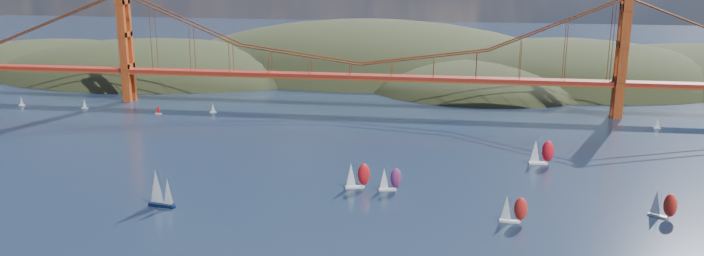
% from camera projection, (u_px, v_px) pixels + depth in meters
% --- Properties ---
extents(headlands, '(725.00, 225.00, 96.00)m').
position_uv_depth(headlands, '(453.00, 95.00, 427.29)').
color(headlands, black).
rests_on(headlands, ground).
extents(bridge, '(552.00, 12.00, 55.00)m').
position_uv_depth(bridge, '(357.00, 43.00, 328.60)').
color(bridge, maroon).
rests_on(bridge, ground).
extents(sloop_navy, '(8.54, 5.28, 12.83)m').
position_uv_depth(sloop_navy, '(160.00, 189.00, 207.12)').
color(sloop_navy, black).
rests_on(sloop_navy, ground).
extents(racer_0, '(8.39, 4.90, 9.40)m').
position_uv_depth(racer_0, '(357.00, 175.00, 223.34)').
color(racer_0, silver).
rests_on(racer_0, ground).
extents(racer_1, '(7.75, 3.46, 8.78)m').
position_uv_depth(racer_1, '(513.00, 209.00, 195.15)').
color(racer_1, white).
rests_on(racer_1, ground).
extents(racer_2, '(7.74, 6.53, 8.94)m').
position_uv_depth(racer_2, '(663.00, 204.00, 198.57)').
color(racer_2, silver).
rests_on(racer_2, ground).
extents(racer_3, '(8.80, 3.70, 10.03)m').
position_uv_depth(racer_3, '(541.00, 152.00, 248.15)').
color(racer_3, white).
rests_on(racer_3, ground).
extents(racer_rwb, '(7.61, 4.00, 8.54)m').
position_uv_depth(racer_rwb, '(390.00, 179.00, 221.14)').
color(racer_rwb, silver).
rests_on(racer_rwb, ground).
extents(distant_boat_0, '(3.00, 2.00, 4.70)m').
position_uv_depth(distant_boat_0, '(21.00, 101.00, 341.11)').
color(distant_boat_0, silver).
rests_on(distant_boat_0, ground).
extents(distant_boat_1, '(3.00, 2.00, 4.70)m').
position_uv_depth(distant_boat_1, '(84.00, 104.00, 335.14)').
color(distant_boat_1, silver).
rests_on(distant_boat_1, ground).
extents(distant_boat_2, '(3.00, 2.00, 4.70)m').
position_uv_depth(distant_boat_2, '(158.00, 109.00, 324.16)').
color(distant_boat_2, silver).
rests_on(distant_boat_2, ground).
extents(distant_boat_3, '(3.00, 2.00, 4.70)m').
position_uv_depth(distant_boat_3, '(213.00, 108.00, 326.59)').
color(distant_boat_3, silver).
rests_on(distant_boat_3, ground).
extents(distant_boat_4, '(3.00, 2.00, 4.70)m').
position_uv_depth(distant_boat_4, '(657.00, 123.00, 298.20)').
color(distant_boat_4, silver).
rests_on(distant_boat_4, ground).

